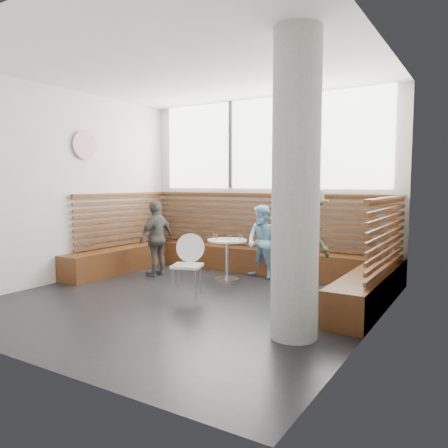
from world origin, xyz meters
The scene contains 15 objects.
room centered at (0.00, 0.00, 1.60)m, with size 5.00×5.00×3.20m.
booth centered at (0.00, 1.77, 0.41)m, with size 5.00×2.50×1.44m.
concrete_column centered at (1.85, -0.60, 1.60)m, with size 0.50×0.50×3.20m, color gray.
wall_art centered at (-2.46, 0.40, 2.30)m, with size 0.50×0.50×0.03m, color white.
cafe_table centered at (-0.21, 1.45, 0.49)m, with size 0.67×0.67×0.69m.
cafe_chair centered at (-0.16, 0.29, 0.52)m, with size 0.43×0.42×0.90m.
adult_man centered at (1.36, 1.10, 0.80)m, with size 1.03×0.59×1.59m, color #485337.
child_back centered at (0.25, 1.88, 0.63)m, with size 0.62×0.48×1.27m, color #89C6ED.
child_left centered at (-1.46, 1.09, 0.67)m, with size 0.78×0.33×1.34m, color #54524C.
plate_near centered at (-0.29, 1.52, 0.69)m, with size 0.21×0.21×0.01m, color white.
plate_far centered at (-0.18, 1.59, 0.69)m, with size 0.19×0.19×0.01m, color white.
glass_left centered at (-0.41, 1.38, 0.74)m, with size 0.07×0.07×0.11m, color white.
glass_mid centered at (-0.13, 1.39, 0.74)m, with size 0.06×0.06×0.10m, color white.
glass_right centered at (0.02, 1.51, 0.74)m, with size 0.07×0.07×0.12m, color white.
menu_card centered at (-0.19, 1.26, 0.69)m, with size 0.21×0.15×0.00m, color #A5C64C.
Camera 1 is at (3.58, -4.85, 1.64)m, focal length 35.00 mm.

